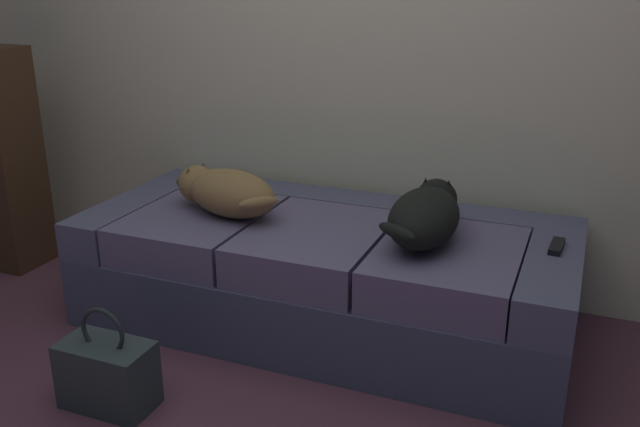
# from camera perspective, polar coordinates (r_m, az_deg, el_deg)

# --- Properties ---
(couch) EXTENTS (2.02, 0.90, 0.46)m
(couch) POSITION_cam_1_polar(r_m,az_deg,el_deg) (2.92, 0.38, -4.92)
(couch) COLOR #444B65
(couch) RESTS_ON ground
(dog_tan) EXTENTS (0.57, 0.34, 0.20)m
(dog_tan) POSITION_cam_1_polar(r_m,az_deg,el_deg) (2.91, -7.88, 1.83)
(dog_tan) COLOR olive
(dog_tan) RESTS_ON couch
(dog_dark) EXTENTS (0.27, 0.61, 0.21)m
(dog_dark) POSITION_cam_1_polar(r_m,az_deg,el_deg) (2.63, 8.80, -0.07)
(dog_dark) COLOR black
(dog_dark) RESTS_ON couch
(tv_remote) EXTENTS (0.05, 0.15, 0.02)m
(tv_remote) POSITION_cam_1_polar(r_m,az_deg,el_deg) (2.70, 19.05, -2.59)
(tv_remote) COLOR black
(tv_remote) RESTS_ON couch
(handbag) EXTENTS (0.32, 0.18, 0.38)m
(handbag) POSITION_cam_1_polar(r_m,az_deg,el_deg) (2.54, -17.23, -12.56)
(handbag) COLOR #2E3B3E
(handbag) RESTS_ON ground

